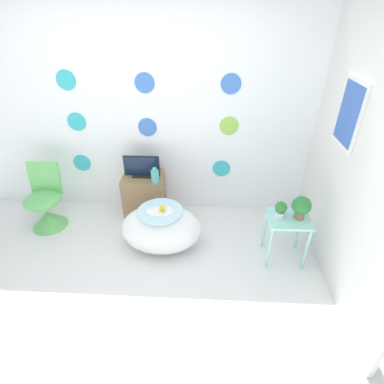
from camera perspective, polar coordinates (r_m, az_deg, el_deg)
ground_plane at (r=3.00m, az=-12.11°, el=-20.84°), size 12.00×12.00×0.00m
wall_back_dotted at (r=3.61m, az=-8.18°, el=14.93°), size 4.83×0.05×2.60m
wall_right at (r=3.02m, az=27.67°, el=8.08°), size 0.06×2.66×2.60m
bathtub at (r=3.33m, az=-5.88°, el=-6.99°), size 0.88×0.59×0.53m
rubber_duck at (r=3.12m, az=-5.74°, el=-3.06°), size 0.06×0.07×0.07m
chair at (r=4.04m, az=-26.06°, el=-2.75°), size 0.44×0.44×0.79m
tv_cabinet at (r=3.85m, az=-9.04°, el=-0.72°), size 0.49×0.38×0.58m
tv at (r=3.64m, az=-9.57°, el=4.64°), size 0.43×0.12×0.27m
vase at (r=3.51m, az=-7.05°, el=3.04°), size 0.09×0.09×0.18m
side_table at (r=3.23m, az=17.68°, el=-6.26°), size 0.42×0.36×0.54m
potted_plant_left at (r=3.10m, az=16.54°, el=-3.16°), size 0.12×0.12×0.17m
potted_plant_right at (r=3.11m, az=20.11°, el=-2.60°), size 0.19×0.19×0.25m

